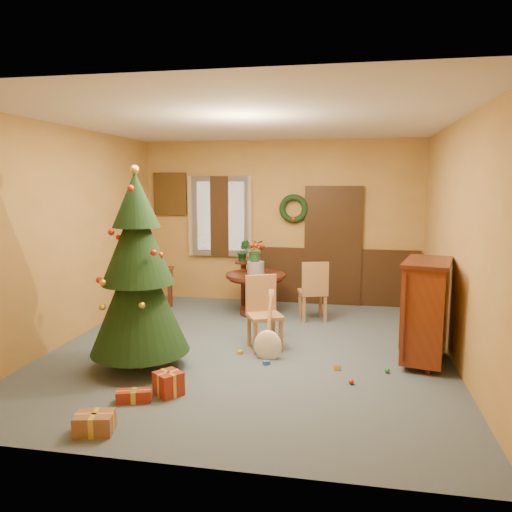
% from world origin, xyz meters
% --- Properties ---
extents(room_envelope, '(5.50, 5.50, 5.50)m').
position_xyz_m(room_envelope, '(0.21, 2.70, 1.12)').
color(room_envelope, '#343F4C').
rests_on(room_envelope, ground).
extents(dining_table, '(0.99, 0.99, 0.68)m').
position_xyz_m(dining_table, '(-0.26, 1.75, 0.47)').
color(dining_table, black).
rests_on(dining_table, floor).
extents(urn, '(0.28, 0.28, 0.20)m').
position_xyz_m(urn, '(-0.26, 1.75, 0.78)').
color(urn, slate).
rests_on(urn, dining_table).
extents(centerpiece_plant, '(0.32, 0.28, 0.36)m').
position_xyz_m(centerpiece_plant, '(-0.26, 1.75, 1.06)').
color(centerpiece_plant, '#1E4C23').
rests_on(centerpiece_plant, urn).
extents(chair_near, '(0.55, 0.55, 0.95)m').
position_xyz_m(chair_near, '(0.15, 0.12, 0.51)').
color(chair_near, '#94633B').
rests_on(chair_near, floor).
extents(chair_far, '(0.51, 0.51, 0.95)m').
position_xyz_m(chair_far, '(0.70, 1.53, 0.51)').
color(chair_far, '#94633B').
rests_on(chair_far, floor).
extents(guitar, '(0.41, 0.57, 0.80)m').
position_xyz_m(guitar, '(0.28, -0.30, 0.41)').
color(guitar, beige).
rests_on(guitar, floor).
extents(plant_stand, '(0.30, 0.30, 0.78)m').
position_xyz_m(plant_stand, '(-0.58, 2.30, 0.49)').
color(plant_stand, black).
rests_on(plant_stand, floor).
extents(stand_plant, '(0.23, 0.19, 0.39)m').
position_xyz_m(stand_plant, '(-0.58, 2.30, 0.98)').
color(stand_plant, '#19471E').
rests_on(stand_plant, plant_stand).
extents(christmas_tree, '(1.14, 1.14, 2.34)m').
position_xyz_m(christmas_tree, '(-1.13, -0.88, 1.11)').
color(christmas_tree, '#382111').
rests_on(christmas_tree, floor).
extents(writing_desk, '(0.88, 0.58, 0.71)m').
position_xyz_m(writing_desk, '(-2.11, 1.78, 0.54)').
color(writing_desk, black).
rests_on(writing_desk, floor).
extents(sideboard, '(0.72, 1.06, 1.25)m').
position_xyz_m(sideboard, '(2.15, -0.07, 0.67)').
color(sideboard, '#4E1108').
rests_on(sideboard, floor).
extents(gift_a, '(0.37, 0.30, 0.18)m').
position_xyz_m(gift_a, '(-0.89, -2.40, 0.09)').
color(gift_a, brown).
rests_on(gift_a, floor).
extents(gift_b, '(0.34, 0.34, 0.25)m').
position_xyz_m(gift_b, '(-0.54, -1.54, 0.12)').
color(gift_b, maroon).
rests_on(gift_b, floor).
extents(gift_c, '(0.30, 0.23, 0.14)m').
position_xyz_m(gift_c, '(-1.27, -0.67, 0.07)').
color(gift_c, brown).
rests_on(gift_c, floor).
extents(gift_d, '(0.36, 0.24, 0.12)m').
position_xyz_m(gift_d, '(-0.82, -1.76, 0.06)').
color(gift_d, maroon).
rests_on(gift_d, floor).
extents(toy_a, '(0.09, 0.09, 0.05)m').
position_xyz_m(toy_a, '(0.30, -0.51, 0.03)').
color(toy_a, '#2859AF').
rests_on(toy_a, floor).
extents(toy_b, '(0.06, 0.06, 0.06)m').
position_xyz_m(toy_b, '(1.70, -0.51, 0.03)').
color(toy_b, '#217C26').
rests_on(toy_b, floor).
extents(toy_c, '(0.07, 0.09, 0.05)m').
position_xyz_m(toy_c, '(-0.08, -0.21, 0.03)').
color(toy_c, gold).
rests_on(toy_c, floor).
extents(toy_d, '(0.06, 0.06, 0.06)m').
position_xyz_m(toy_d, '(1.29, -0.92, 0.03)').
color(toy_d, red).
rests_on(toy_d, floor).
extents(toy_e, '(0.09, 0.08, 0.05)m').
position_xyz_m(toy_e, '(1.13, -0.53, 0.03)').
color(toy_e, yellow).
rests_on(toy_e, floor).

